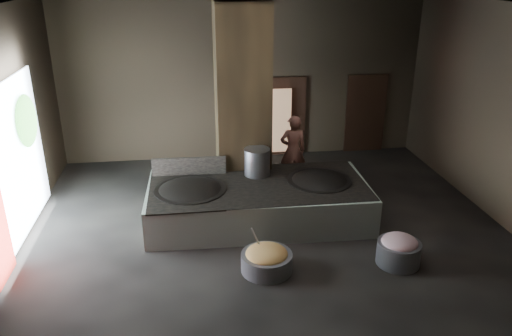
{
  "coord_description": "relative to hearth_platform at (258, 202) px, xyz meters",
  "views": [
    {
      "loc": [
        -1.49,
        -9.13,
        5.18
      ],
      "look_at": [
        -0.19,
        0.41,
        1.25
      ],
      "focal_mm": 35.0,
      "sensor_mm": 36.0,
      "label": 1
    }
  ],
  "objects": [
    {
      "name": "floor",
      "position": [
        0.13,
        -0.5,
        -0.46
      ],
      "size": [
        10.0,
        9.0,
        0.1
      ],
      "primitive_type": "cube",
      "color": "black",
      "rests_on": "ground"
    },
    {
      "name": "ceiling",
      "position": [
        0.13,
        -0.5,
        4.14
      ],
      "size": [
        10.0,
        9.0,
        0.1
      ],
      "primitive_type": "cube",
      "color": "black",
      "rests_on": "back_wall"
    },
    {
      "name": "back_wall",
      "position": [
        0.13,
        4.05,
        1.84
      ],
      "size": [
        10.0,
        0.1,
        4.5
      ],
      "primitive_type": "cube",
      "color": "black",
      "rests_on": "ground"
    },
    {
      "name": "front_wall",
      "position": [
        0.13,
        -5.05,
        1.84
      ],
      "size": [
        10.0,
        0.1,
        4.5
      ],
      "primitive_type": "cube",
      "color": "black",
      "rests_on": "ground"
    },
    {
      "name": "right_wall",
      "position": [
        5.18,
        -0.5,
        1.84
      ],
      "size": [
        0.1,
        9.0,
        4.5
      ],
      "primitive_type": "cube",
      "color": "black",
      "rests_on": "ground"
    },
    {
      "name": "pillar",
      "position": [
        -0.17,
        1.4,
        1.84
      ],
      "size": [
        1.2,
        1.2,
        4.5
      ],
      "primitive_type": "cube",
      "color": "black",
      "rests_on": "ground"
    },
    {
      "name": "hearth_platform",
      "position": [
        0.0,
        0.0,
        0.0
      ],
      "size": [
        4.76,
        2.37,
        0.82
      ],
      "primitive_type": "cube",
      "rotation": [
        0.0,
        0.0,
        -0.03
      ],
      "color": "#AEBFAC",
      "rests_on": "ground"
    },
    {
      "name": "platform_cap",
      "position": [
        0.0,
        0.0,
        0.41
      ],
      "size": [
        4.6,
        2.21,
        0.03
      ],
      "primitive_type": "cube",
      "color": "black",
      "rests_on": "hearth_platform"
    },
    {
      "name": "wok_left",
      "position": [
        -1.45,
        -0.05,
        0.34
      ],
      "size": [
        1.48,
        1.48,
        0.41
      ],
      "primitive_type": "ellipsoid",
      "color": "black",
      "rests_on": "hearth_platform"
    },
    {
      "name": "wok_left_rim",
      "position": [
        -1.45,
        -0.05,
        0.41
      ],
      "size": [
        1.51,
        1.51,
        0.05
      ],
      "primitive_type": "cylinder",
      "color": "black",
      "rests_on": "hearth_platform"
    },
    {
      "name": "wok_right",
      "position": [
        1.35,
        0.05,
        0.34
      ],
      "size": [
        1.38,
        1.38,
        0.39
      ],
      "primitive_type": "ellipsoid",
      "color": "black",
      "rests_on": "hearth_platform"
    },
    {
      "name": "wok_right_rim",
      "position": [
        1.35,
        0.05,
        0.41
      ],
      "size": [
        1.41,
        1.41,
        0.05
      ],
      "primitive_type": "cylinder",
      "color": "black",
      "rests_on": "hearth_platform"
    },
    {
      "name": "stock_pot",
      "position": [
        0.05,
        0.55,
        0.72
      ],
      "size": [
        0.57,
        0.57,
        0.61
      ],
      "primitive_type": "cylinder",
      "color": "#95969C",
      "rests_on": "hearth_platform"
    },
    {
      "name": "splash_guard",
      "position": [
        -1.45,
        0.75,
        0.62
      ],
      "size": [
        1.64,
        0.11,
        0.41
      ],
      "primitive_type": "cube",
      "rotation": [
        0.0,
        0.0,
        -0.03
      ],
      "color": "black",
      "rests_on": "hearth_platform"
    },
    {
      "name": "cook",
      "position": [
        1.12,
        1.79,
        0.49
      ],
      "size": [
        0.66,
        0.43,
        1.8
      ],
      "primitive_type": "imported",
      "rotation": [
        0.0,
        0.0,
        3.15
      ],
      "color": "#995C4E",
      "rests_on": "ground"
    },
    {
      "name": "veg_basin",
      "position": [
        -0.12,
        -1.99,
        -0.24
      ],
      "size": [
        1.2,
        1.2,
        0.35
      ],
      "primitive_type": "cylinder",
      "rotation": [
        0.0,
        0.0,
        -0.34
      ],
      "color": "slate",
      "rests_on": "ground"
    },
    {
      "name": "veg_fill",
      "position": [
        -0.12,
        -1.99,
        -0.06
      ],
      "size": [
        0.77,
        0.77,
        0.24
      ],
      "primitive_type": "ellipsoid",
      "color": "#9B9E4C",
      "rests_on": "veg_basin"
    },
    {
      "name": "ladle",
      "position": [
        -0.27,
        -1.84,
        0.14
      ],
      "size": [
        0.28,
        0.28,
        0.67
      ],
      "primitive_type": "cylinder",
      "rotation": [
        0.49,
        0.0,
        -0.78
      ],
      "color": "#95969C",
      "rests_on": "veg_basin"
    },
    {
      "name": "meat_basin",
      "position": [
        2.34,
        -2.09,
        -0.19
      ],
      "size": [
        0.97,
        0.97,
        0.44
      ],
      "primitive_type": "cylinder",
      "rotation": [
        0.0,
        0.0,
        0.24
      ],
      "color": "slate",
      "rests_on": "ground"
    },
    {
      "name": "meat_fill",
      "position": [
        2.34,
        -2.09,
        0.04
      ],
      "size": [
        0.67,
        0.67,
        0.25
      ],
      "primitive_type": "ellipsoid",
      "color": "#B46C7A",
      "rests_on": "meat_basin"
    },
    {
      "name": "doorway_near",
      "position": [
        1.33,
        3.95,
        0.69
      ],
      "size": [
        1.18,
        0.08,
        2.38
      ],
      "primitive_type": "cube",
      "color": "black",
      "rests_on": "ground"
    },
    {
      "name": "doorway_near_glow",
      "position": [
        1.09,
        3.83,
        0.64
      ],
      "size": [
        0.79,
        0.04,
        1.86
      ],
      "primitive_type": "cube",
      "color": "#8C6647",
      "rests_on": "ground"
    },
    {
      "name": "doorway_far",
      "position": [
        3.73,
        3.95,
        0.69
      ],
      "size": [
        1.18,
        0.08,
        2.38
      ],
      "primitive_type": "cube",
      "color": "black",
      "rests_on": "ground"
    },
    {
      "name": "doorway_far_glow",
      "position": [
        3.44,
        4.08,
        0.64
      ],
      "size": [
        0.85,
        0.04,
        2.01
      ],
      "primitive_type": "cube",
      "color": "#8C6647",
      "rests_on": "ground"
    },
    {
      "name": "left_opening",
      "position": [
        -4.82,
        -0.3,
        1.19
      ],
      "size": [
        0.04,
        4.2,
        3.1
      ],
      "primitive_type": "cube",
      "color": "white",
      "rests_on": "ground"
    },
    {
      "name": "tree_silhouette",
      "position": [
        -4.72,
        0.8,
        1.79
      ],
      "size": [
        0.28,
        1.1,
        1.1
      ],
      "primitive_type": "ellipsoid",
      "color": "#194714",
      "rests_on": "left_opening"
    }
  ]
}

